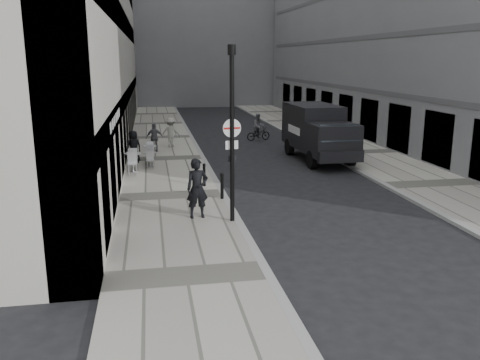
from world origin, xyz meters
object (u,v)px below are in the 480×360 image
object	(u,v)px
walking_man	(197,188)
sign_post	(232,154)
panel_van	(317,130)
lamppost	(232,126)
cyclist	(258,130)

from	to	relation	value
walking_man	sign_post	bearing A→B (deg)	-32.76
walking_man	panel_van	size ratio (longest dim) A/B	0.32
sign_post	panel_van	distance (m)	11.73
lamppost	cyclist	bearing A→B (deg)	75.15
panel_van	cyclist	size ratio (longest dim) A/B	3.49
panel_van	walking_man	bearing A→B (deg)	-128.93
walking_man	sign_post	size ratio (longest dim) A/B	0.58
lamppost	panel_van	size ratio (longest dim) A/B	0.90
sign_post	lamppost	xyz separation A→B (m)	(-0.00, -0.02, 0.91)
walking_man	lamppost	bearing A→B (deg)	-33.63
sign_post	panel_van	world-z (taller)	sign_post
walking_man	panel_van	bearing A→B (deg)	45.58
walking_man	panel_van	distance (m)	11.91
sign_post	panel_van	xyz separation A→B (m)	(6.20, 9.94, -0.70)
lamppost	cyclist	size ratio (longest dim) A/B	3.15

